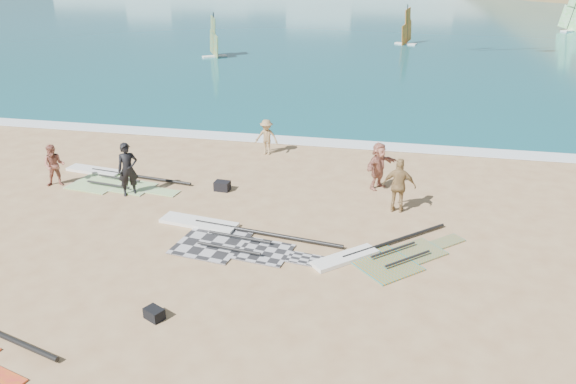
% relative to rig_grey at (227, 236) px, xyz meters
% --- Properties ---
extents(ground, '(300.00, 300.00, 0.00)m').
position_rel_rig_grey_xyz_m(ground, '(0.68, -2.30, -0.05)').
color(ground, tan).
rests_on(ground, ground).
extents(surf_line, '(300.00, 1.20, 0.04)m').
position_rel_rig_grey_xyz_m(surf_line, '(0.68, 10.00, -0.05)').
color(surf_line, white).
rests_on(surf_line, ground).
extents(rig_grey, '(6.24, 2.90, 0.20)m').
position_rel_rig_grey_xyz_m(rig_grey, '(0.00, 0.00, 0.00)').
color(rig_grey, '#28282A').
rests_on(rig_grey, ground).
extents(rig_green, '(5.63, 2.61, 0.20)m').
position_rel_rig_grey_xyz_m(rig_green, '(-5.97, 3.76, -0.00)').
color(rig_green, '#6ABC26').
rests_on(rig_green, ground).
extents(rig_orange, '(4.55, 4.00, 0.20)m').
position_rel_rig_grey_xyz_m(rig_orange, '(4.84, -0.26, -0.00)').
color(rig_orange, orange).
rests_on(rig_orange, ground).
extents(gear_bag_near, '(0.59, 0.45, 0.36)m').
position_rel_rig_grey_xyz_m(gear_bag_near, '(-1.30, 3.63, 0.13)').
color(gear_bag_near, black).
rests_on(gear_bag_near, ground).
extents(gear_bag_far, '(0.57, 0.51, 0.28)m').
position_rel_rig_grey_xyz_m(gear_bag_far, '(-0.47, -4.43, 0.09)').
color(gear_bag_far, black).
rests_on(gear_bag_far, ground).
extents(person_wetsuit, '(0.88, 0.81, 2.01)m').
position_rel_rig_grey_xyz_m(person_wetsuit, '(-4.51, 2.55, 0.95)').
color(person_wetsuit, black).
rests_on(person_wetsuit, ground).
extents(beachgoer_left, '(0.97, 0.87, 1.64)m').
position_rel_rig_grey_xyz_m(beachgoer_left, '(-7.69, 2.80, 0.77)').
color(beachgoer_left, '#9D594A').
rests_on(beachgoer_left, ground).
extents(beachgoer_mid, '(1.04, 0.61, 1.59)m').
position_rel_rig_grey_xyz_m(beachgoer_mid, '(-0.62, 7.96, 0.74)').
color(beachgoer_mid, '#967850').
rests_on(beachgoer_mid, ground).
extents(beachgoer_back, '(1.16, 0.54, 1.93)m').
position_rel_rig_grey_xyz_m(beachgoer_back, '(5.23, 3.07, 0.92)').
color(beachgoer_back, '#997849').
rests_on(beachgoer_back, ground).
extents(beachgoer_right, '(1.39, 1.68, 1.81)m').
position_rel_rig_grey_xyz_m(beachgoer_right, '(4.43, 5.05, 0.85)').
color(beachgoer_right, '#B2705B').
rests_on(beachgoer_right, ground).
extents(windsurfer_left, '(2.03, 2.11, 3.75)m').
position_rel_rig_grey_xyz_m(windsurfer_left, '(-10.77, 30.99, 1.09)').
color(windsurfer_left, white).
rests_on(windsurfer_left, ground).
extents(windsurfer_centre, '(2.15, 2.39, 3.78)m').
position_rel_rig_grey_xyz_m(windsurfer_centre, '(5.04, 41.40, 1.10)').
color(windsurfer_centre, white).
rests_on(windsurfer_centre, ground).
extents(windsurfer_right, '(2.38, 2.38, 4.76)m').
position_rel_rig_grey_xyz_m(windsurfer_right, '(22.95, 54.77, 1.31)').
color(windsurfer_right, white).
rests_on(windsurfer_right, ground).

